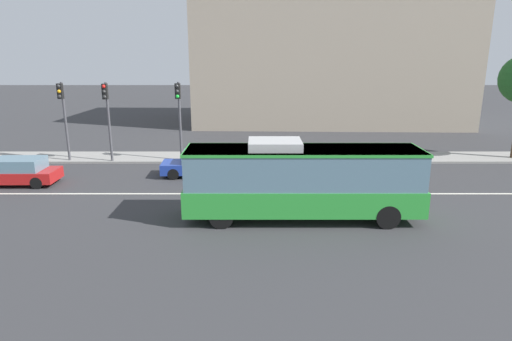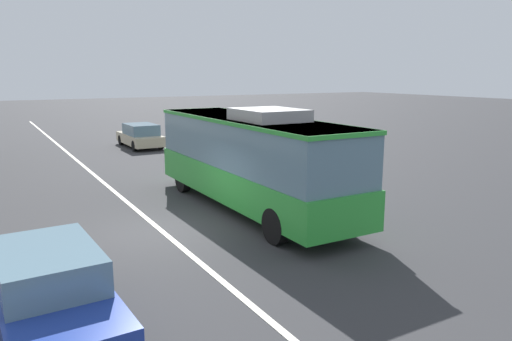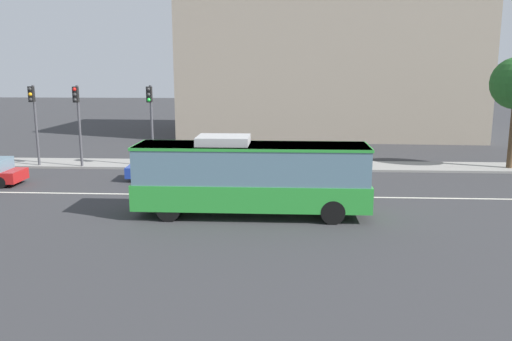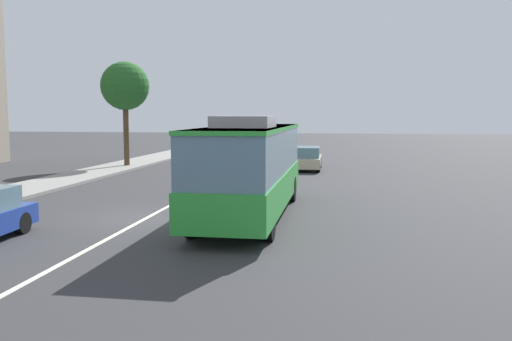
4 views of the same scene
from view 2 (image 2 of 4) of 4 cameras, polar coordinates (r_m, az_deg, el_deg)
name	(u,v)px [view 2 (image 2 of 4)]	position (r m, az deg, el deg)	size (l,w,h in m)	color
ground_plane	(162,231)	(14.56, -11.03, -6.99)	(160.00, 160.00, 0.00)	#333335
lane_centre_line	(162,231)	(14.56, -11.03, -6.97)	(76.00, 0.16, 0.01)	silver
transit_bus	(250,156)	(16.19, -0.66, 1.67)	(10.01, 2.54, 3.46)	green
sedan_beige	(140,136)	(31.12, -13.42, 4.00)	(4.52, 1.86, 1.46)	#C6B793
sedan_blue	(51,290)	(9.65, -22.94, -12.82)	(4.57, 1.99, 1.46)	#1E3899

